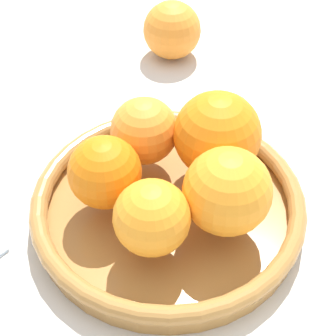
{
  "coord_description": "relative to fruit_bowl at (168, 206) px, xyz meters",
  "views": [
    {
      "loc": [
        -0.33,
        0.14,
        0.42
      ],
      "look_at": [
        0.0,
        0.0,
        0.07
      ],
      "focal_mm": 60.0,
      "sensor_mm": 36.0,
      "label": 1
    }
  ],
  "objects": [
    {
      "name": "ground_plane",
      "position": [
        0.0,
        0.0,
        -0.02
      ],
      "size": [
        4.0,
        4.0,
        0.0
      ],
      "primitive_type": "plane",
      "color": "beige"
    },
    {
      "name": "fruit_bowl",
      "position": [
        0.0,
        0.0,
        0.0
      ],
      "size": [
        0.26,
        0.26,
        0.03
      ],
      "color": "#A57238",
      "rests_on": "ground_plane"
    },
    {
      "name": "orange_pile",
      "position": [
        -0.0,
        -0.01,
        0.05
      ],
      "size": [
        0.18,
        0.19,
        0.08
      ],
      "color": "orange",
      "rests_on": "fruit_bowl"
    },
    {
      "name": "stray_orange",
      "position": [
        0.26,
        -0.12,
        0.02
      ],
      "size": [
        0.07,
        0.07,
        0.07
      ],
      "primitive_type": "sphere",
      "color": "orange",
      "rests_on": "ground_plane"
    }
  ]
}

